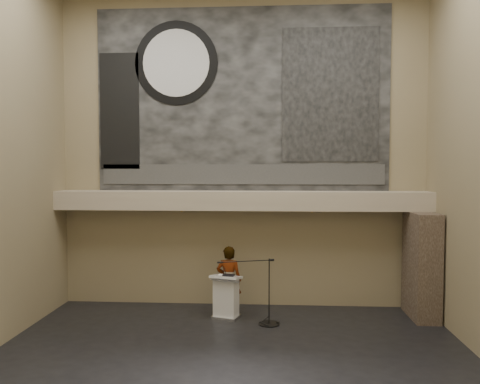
{
  "coord_description": "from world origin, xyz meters",
  "views": [
    {
      "loc": [
        0.74,
        -8.92,
        3.84
      ],
      "look_at": [
        0.0,
        3.2,
        3.2
      ],
      "focal_mm": 35.0,
      "sensor_mm": 36.0,
      "label": 1
    }
  ],
  "objects": [
    {
      "name": "speaker_person",
      "position": [
        -0.28,
        3.06,
        0.9
      ],
      "size": [
        0.7,
        0.51,
        1.8
      ],
      "primitive_type": "imported",
      "rotation": [
        0.0,
        0.0,
        3.02
      ],
      "color": "white",
      "rests_on": "floor"
    },
    {
      "name": "banner_clock_rim",
      "position": [
        -1.8,
        3.93,
        6.7
      ],
      "size": [
        2.3,
        0.02,
        2.3
      ],
      "primitive_type": "cylinder",
      "rotation": [
        1.57,
        0.0,
        0.0
      ],
      "color": "black",
      "rests_on": "banner"
    },
    {
      "name": "sprinkler_left",
      "position": [
        -1.6,
        3.55,
        2.67
      ],
      "size": [
        0.04,
        0.04,
        0.06
      ],
      "primitive_type": "cylinder",
      "color": "#B2893D",
      "rests_on": "soffit"
    },
    {
      "name": "banner_brick_print",
      "position": [
        -3.4,
        3.93,
        5.4
      ],
      "size": [
        1.1,
        0.02,
        3.2
      ],
      "primitive_type": "cube",
      "color": "black",
      "rests_on": "banner"
    },
    {
      "name": "banner_clock_face",
      "position": [
        -1.8,
        3.91,
        6.7
      ],
      "size": [
        1.84,
        0.02,
        1.84
      ],
      "primitive_type": "cylinder",
      "rotation": [
        1.57,
        0.0,
        0.0
      ],
      "color": "silver",
      "rests_on": "banner"
    },
    {
      "name": "lectern",
      "position": [
        -0.33,
        2.74,
        0.55
      ],
      "size": [
        0.85,
        0.71,
        1.14
      ],
      "rotation": [
        0.0,
        0.0,
        -0.3
      ],
      "color": "silver",
      "rests_on": "floor"
    },
    {
      "name": "banner_building_print",
      "position": [
        2.4,
        3.93,
        5.8
      ],
      "size": [
        2.6,
        0.02,
        3.6
      ],
      "primitive_type": "cube",
      "color": "black",
      "rests_on": "banner"
    },
    {
      "name": "binder",
      "position": [
        -0.27,
        2.7,
        1.12
      ],
      "size": [
        0.32,
        0.27,
        0.04
      ],
      "primitive_type": "cube",
      "rotation": [
        0.0,
        0.0,
        -0.15
      ],
      "color": "black",
      "rests_on": "lectern"
    },
    {
      "name": "floor",
      "position": [
        0.0,
        0.0,
        0.0
      ],
      "size": [
        10.0,
        10.0,
        0.0
      ],
      "primitive_type": "plane",
      "color": "black",
      "rests_on": "ground"
    },
    {
      "name": "soffit",
      "position": [
        0.0,
        3.6,
        2.95
      ],
      "size": [
        10.0,
        0.8,
        0.5
      ],
      "primitive_type": "cube",
      "color": "tan",
      "rests_on": "wall_back"
    },
    {
      "name": "papers",
      "position": [
        -0.43,
        2.75,
        1.1
      ],
      "size": [
        0.28,
        0.35,
        0.0
      ],
      "primitive_type": "cube",
      "rotation": [
        0.0,
        0.0,
        -0.2
      ],
      "color": "white",
      "rests_on": "lectern"
    },
    {
      "name": "banner_text_strip",
      "position": [
        0.0,
        3.93,
        3.65
      ],
      "size": [
        7.76,
        0.02,
        0.55
      ],
      "primitive_type": "cube",
      "color": "#303030",
      "rests_on": "banner"
    },
    {
      "name": "wall_back",
      "position": [
        0.0,
        4.0,
        4.25
      ],
      "size": [
        10.0,
        0.02,
        8.5
      ],
      "primitive_type": "cube",
      "color": "#867755",
      "rests_on": "floor"
    },
    {
      "name": "stone_pier",
      "position": [
        4.65,
        3.15,
        1.35
      ],
      "size": [
        0.6,
        1.4,
        2.7
      ],
      "primitive_type": "cube",
      "color": "#3D2F25",
      "rests_on": "floor"
    },
    {
      "name": "wall_front",
      "position": [
        0.0,
        -4.0,
        4.25
      ],
      "size": [
        10.0,
        0.02,
        8.5
      ],
      "primitive_type": "cube",
      "color": "#867755",
      "rests_on": "floor"
    },
    {
      "name": "sprinkler_right",
      "position": [
        1.9,
        3.55,
        2.67
      ],
      "size": [
        0.04,
        0.04,
        0.06
      ],
      "primitive_type": "cylinder",
      "color": "#B2893D",
      "rests_on": "soffit"
    },
    {
      "name": "mic_stand",
      "position": [
        0.72,
        2.35,
        0.26
      ],
      "size": [
        1.49,
        0.64,
        1.63
      ],
      "rotation": [
        0.0,
        0.0,
        0.29
      ],
      "color": "black",
      "rests_on": "floor"
    },
    {
      "name": "banner",
      "position": [
        0.0,
        3.97,
        5.7
      ],
      "size": [
        8.0,
        0.05,
        5.0
      ],
      "primitive_type": "cube",
      "color": "black",
      "rests_on": "wall_back"
    }
  ]
}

